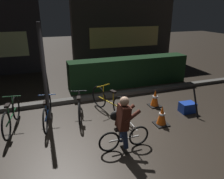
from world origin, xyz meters
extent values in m
plane|color=#2D261E|center=(0.00, 0.00, 0.00)|extent=(40.00, 40.00, 0.00)
cube|color=#56544F|center=(0.00, 2.20, 0.06)|extent=(12.00, 0.24, 0.12)
cube|color=black|center=(1.80, 3.10, 0.56)|extent=(4.80, 0.70, 1.12)
cube|color=#383330|center=(3.22, 7.20, 2.41)|extent=(5.88, 0.50, 4.81)
cube|color=#F2D172|center=(3.22, 6.93, 1.40)|extent=(4.12, 0.04, 1.10)
cylinder|color=#2D2D33|center=(-1.46, 1.20, 1.31)|extent=(0.10, 0.10, 2.63)
torus|color=black|center=(-2.30, 1.52, 0.34)|extent=(0.14, 0.69, 0.69)
torus|color=black|center=(-2.45, 0.50, 0.34)|extent=(0.14, 0.69, 0.69)
cylinder|color=#236B38|center=(-2.38, 1.01, 0.34)|extent=(0.19, 1.02, 0.04)
cylinder|color=#236B38|center=(-2.40, 0.83, 0.54)|extent=(0.03, 0.03, 0.39)
cube|color=black|center=(-2.40, 0.83, 0.73)|extent=(0.13, 0.21, 0.05)
cylinder|color=#236B38|center=(-2.34, 1.29, 0.56)|extent=(0.03, 0.03, 0.43)
cylinder|color=#236B38|center=(-2.34, 1.29, 0.78)|extent=(0.46, 0.09, 0.02)
torus|color=black|center=(-1.42, 1.44, 0.32)|extent=(0.15, 0.64, 0.64)
torus|color=black|center=(-1.58, 0.50, 0.32)|extent=(0.15, 0.64, 0.64)
cylinder|color=#19479E|center=(-1.50, 0.97, 0.32)|extent=(0.20, 0.95, 0.04)
cylinder|color=#19479E|center=(-1.53, 0.81, 0.50)|extent=(0.03, 0.03, 0.36)
cube|color=black|center=(-1.53, 0.81, 0.68)|extent=(0.13, 0.21, 0.05)
cylinder|color=#19479E|center=(-1.45, 1.23, 0.52)|extent=(0.03, 0.03, 0.40)
cylinder|color=#19479E|center=(-1.45, 1.23, 0.73)|extent=(0.46, 0.10, 0.02)
torus|color=black|center=(-0.52, 1.52, 0.31)|extent=(0.17, 0.61, 0.61)
torus|color=black|center=(-0.71, 0.63, 0.31)|extent=(0.17, 0.61, 0.61)
cylinder|color=black|center=(-0.62, 1.08, 0.31)|extent=(0.22, 0.90, 0.04)
cylinder|color=black|center=(-0.65, 0.92, 0.48)|extent=(0.03, 0.03, 0.34)
cube|color=black|center=(-0.65, 0.92, 0.65)|extent=(0.14, 0.22, 0.05)
cylinder|color=black|center=(-0.57, 1.32, 0.50)|extent=(0.03, 0.03, 0.38)
cylinder|color=black|center=(-0.57, 1.32, 0.69)|extent=(0.46, 0.12, 0.02)
torus|color=black|center=(0.09, 1.50, 0.35)|extent=(0.27, 0.67, 0.70)
torus|color=black|center=(0.43, 0.52, 0.35)|extent=(0.27, 0.67, 0.70)
cylinder|color=gold|center=(0.26, 1.01, 0.35)|extent=(0.38, 0.99, 0.04)
cylinder|color=gold|center=(0.32, 0.84, 0.54)|extent=(0.03, 0.03, 0.39)
cube|color=black|center=(0.32, 0.84, 0.74)|extent=(0.16, 0.22, 0.05)
cylinder|color=gold|center=(0.16, 1.28, 0.57)|extent=(0.03, 0.03, 0.44)
cylinder|color=gold|center=(0.16, 1.28, 0.79)|extent=(0.44, 0.18, 0.02)
cube|color=black|center=(1.36, -0.10, 0.01)|extent=(0.36, 0.36, 0.03)
cone|color=#EA560F|center=(1.36, -0.10, 0.29)|extent=(0.26, 0.26, 0.51)
cylinder|color=white|center=(1.36, -0.10, 0.31)|extent=(0.16, 0.16, 0.05)
cube|color=black|center=(1.77, 0.99, 0.01)|extent=(0.36, 0.36, 0.03)
cone|color=#EA560F|center=(1.77, 0.99, 0.29)|extent=(0.26, 0.26, 0.52)
cylinder|color=white|center=(1.77, 0.99, 0.32)|extent=(0.16, 0.16, 0.05)
cube|color=#193DB7|center=(2.49, 0.30, 0.15)|extent=(0.45, 0.34, 0.30)
torus|color=black|center=(0.37, -0.73, 0.24)|extent=(0.48, 0.05, 0.48)
torus|color=black|center=(-0.33, -0.74, 0.24)|extent=(0.48, 0.05, 0.48)
cylinder|color=silver|center=(0.02, -0.74, 0.24)|extent=(0.70, 0.04, 0.04)
cylinder|color=silver|center=(-0.10, -0.74, 0.37)|extent=(0.03, 0.03, 0.26)
cube|color=black|center=(-0.10, -0.74, 0.51)|extent=(0.20, 0.10, 0.05)
cylinder|color=silver|center=(0.21, -0.74, 0.39)|extent=(0.03, 0.03, 0.30)
cylinder|color=silver|center=(0.21, -0.74, 0.54)|extent=(0.03, 0.46, 0.02)
cylinder|color=navy|center=(0.00, -0.64, 0.30)|extent=(0.11, 0.21, 0.42)
cylinder|color=navy|center=(0.00, -0.84, 0.30)|extent=(0.11, 0.21, 0.42)
cube|color=#512319|center=(-0.02, -0.74, 0.79)|extent=(0.26, 0.32, 0.54)
sphere|color=tan|center=(0.00, -0.74, 1.15)|extent=(0.20, 0.20, 0.20)
cylinder|color=#512319|center=(0.12, -0.60, 0.84)|extent=(0.40, 0.08, 0.29)
cylinder|color=#512319|center=(0.12, -0.88, 0.84)|extent=(0.40, 0.08, 0.29)
ellipsoid|color=black|center=(-0.08, -0.54, 0.74)|extent=(0.32, 0.16, 0.24)
cylinder|color=black|center=(2.55, 0.05, 0.38)|extent=(0.13, 0.46, 0.77)
camera|label=1|loc=(-1.58, -4.48, 2.94)|focal=34.67mm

